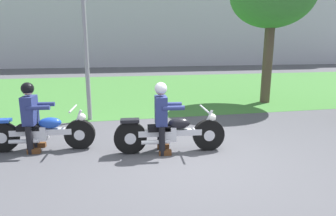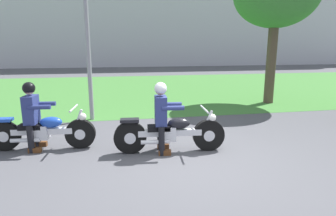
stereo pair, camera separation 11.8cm
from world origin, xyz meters
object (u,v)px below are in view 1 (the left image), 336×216
(rider_follow, at_px, (31,112))
(motorcycle_lead, at_px, (170,133))
(motorcycle_follow, at_px, (42,132))
(rider_lead, at_px, (162,112))

(rider_follow, bearing_deg, motorcycle_lead, -8.31)
(motorcycle_lead, distance_m, motorcycle_follow, 2.58)
(motorcycle_lead, bearing_deg, motorcycle_follow, 171.20)
(rider_lead, relative_size, motorcycle_follow, 0.67)
(motorcycle_lead, xyz_separation_m, rider_follow, (-2.68, 0.64, 0.42))
(rider_follow, bearing_deg, rider_lead, -8.80)
(motorcycle_lead, distance_m, rider_lead, 0.46)
(rider_lead, bearing_deg, motorcycle_follow, 170.65)
(motorcycle_lead, bearing_deg, rider_lead, 179.17)
(motorcycle_follow, xyz_separation_m, rider_follow, (-0.17, 0.02, 0.43))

